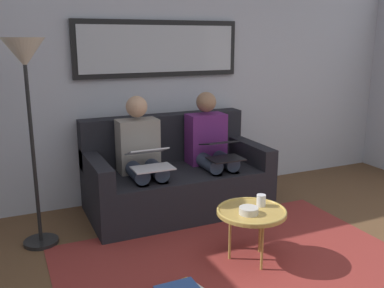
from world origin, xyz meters
The scene contains 12 objects.
wall_rear centered at (0.00, -2.60, 1.30)m, with size 6.00×0.12×2.60m, color #B7BCC6.
area_rug centered at (0.00, -0.85, 0.00)m, with size 2.60×1.80×0.01m, color maroon.
couch centered at (0.00, -2.12, 0.31)m, with size 1.71×0.90×0.90m.
framed_mirror centered at (0.00, -2.51, 1.55)m, with size 1.72×0.05×0.56m.
coffee_table centered at (-0.13, -0.90, 0.39)m, with size 0.52×0.52×0.42m.
cup centered at (-0.24, -0.95, 0.45)m, with size 0.07×0.07×0.09m, color silver.
bowl centered at (-0.07, -0.86, 0.43)m, with size 0.14×0.14×0.05m, color beige.
person_left centered at (-0.36, -2.05, 0.61)m, with size 0.38×0.58×1.14m.
laptop_black centered at (-0.36, -1.81, 0.63)m, with size 0.31×0.37×0.16m.
person_right centered at (0.36, -2.05, 0.61)m, with size 0.38×0.58×1.14m.
laptop_silver centered at (0.36, -1.81, 0.63)m, with size 0.35×0.37×0.16m.
standing_lamp centered at (1.30, -1.85, 1.37)m, with size 0.32×0.32×1.66m.
Camera 1 is at (1.50, 1.63, 1.65)m, focal length 40.10 mm.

